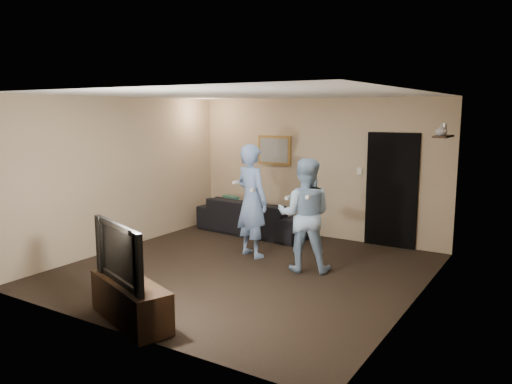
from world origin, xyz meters
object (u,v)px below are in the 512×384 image
Objects in this scene: sofa at (255,216)px; wii_player_right at (305,215)px; wii_player_left at (252,201)px; tv_console at (130,301)px; television at (128,252)px.

wii_player_right reaches higher than sofa.
wii_player_left reaches higher than wii_player_right.
tv_console is 1.11× the size of television.
wii_player_right is at bearing 93.84° from television.
wii_player_right is (0.82, 2.73, 0.59)m from tv_console.
television is 2.85m from wii_player_right.
sofa reaches higher than tv_console.
television is (0.00, 0.00, 0.57)m from tv_console.
wii_player_left reaches higher than television.
television reaches higher than sofa.
tv_console is 0.71× the size of wii_player_left.
wii_player_right is (0.82, 2.73, 0.02)m from television.
television is at bearing -106.72° from wii_player_right.
sofa is at bearing 139.81° from wii_player_right.
tv_console is 3.03m from wii_player_left.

